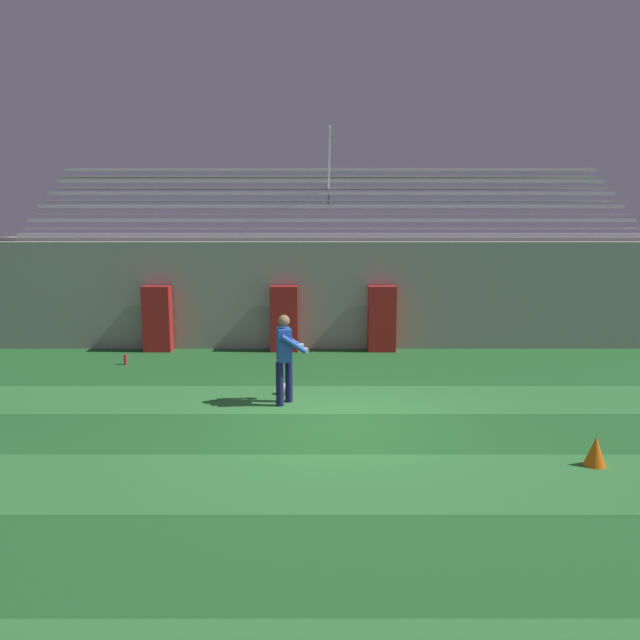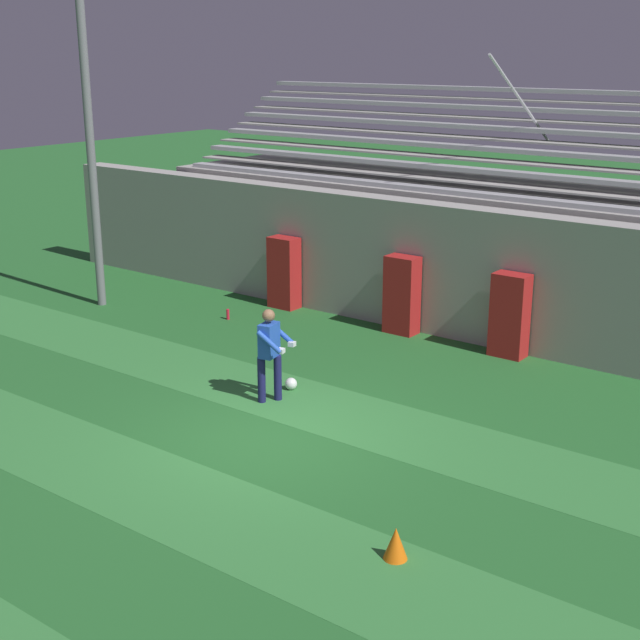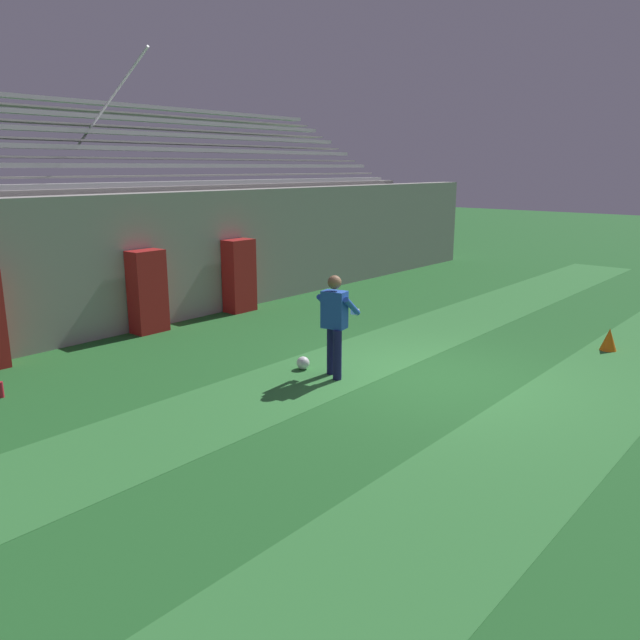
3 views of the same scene
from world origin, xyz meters
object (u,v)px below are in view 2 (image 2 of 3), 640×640
(soccer_ball, at_px, (291,384))
(traffic_cone, at_px, (396,543))
(floodlight_pole, at_px, (84,61))
(goalkeeper, at_px, (270,349))
(padding_pillar_far_left, at_px, (284,273))
(water_bottle, at_px, (228,314))
(padding_pillar_gate_right, at_px, (510,315))
(padding_pillar_gate_left, at_px, (402,295))

(soccer_ball, distance_m, traffic_cone, 5.76)
(soccer_ball, xyz_separation_m, traffic_cone, (4.52, -3.58, 0.10))
(floodlight_pole, distance_m, traffic_cone, 13.87)
(goalkeeper, xyz_separation_m, soccer_ball, (-0.06, 0.64, -0.84))
(padding_pillar_far_left, distance_m, traffic_cone, 11.09)
(traffic_cone, bearing_deg, goalkeeper, 146.58)
(floodlight_pole, distance_m, water_bottle, 6.48)
(padding_pillar_gate_right, xyz_separation_m, soccer_ball, (-2.30, -4.07, -0.74))
(padding_pillar_gate_left, relative_size, padding_pillar_far_left, 1.00)
(padding_pillar_far_left, bearing_deg, soccer_ball, -49.35)
(padding_pillar_gate_left, relative_size, floodlight_pole, 0.19)
(padding_pillar_gate_right, relative_size, traffic_cone, 4.03)
(goalkeeper, distance_m, soccer_ball, 1.06)
(padding_pillar_gate_left, bearing_deg, floodlight_pole, -160.36)
(soccer_ball, bearing_deg, padding_pillar_gate_left, 93.11)
(padding_pillar_far_left, relative_size, traffic_cone, 4.03)
(soccer_ball, bearing_deg, traffic_cone, -38.37)
(traffic_cone, bearing_deg, floodlight_pole, 156.11)
(water_bottle, bearing_deg, traffic_cone, -35.94)
(soccer_ball, bearing_deg, padding_pillar_far_left, 130.65)
(padding_pillar_gate_left, bearing_deg, water_bottle, -157.02)
(padding_pillar_gate_left, height_order, goalkeeper, padding_pillar_gate_left)
(floodlight_pole, bearing_deg, goalkeeper, -17.17)
(padding_pillar_gate_right, relative_size, water_bottle, 7.06)
(padding_pillar_far_left, bearing_deg, padding_pillar_gate_left, 0.00)
(padding_pillar_gate_right, bearing_deg, soccer_ball, -119.47)
(floodlight_pole, height_order, traffic_cone, floodlight_pole)
(padding_pillar_gate_right, bearing_deg, traffic_cone, -73.80)
(padding_pillar_far_left, relative_size, floodlight_pole, 0.19)
(padding_pillar_gate_right, distance_m, floodlight_pole, 10.88)
(padding_pillar_gate_left, height_order, soccer_ball, padding_pillar_gate_left)
(padding_pillar_gate_left, distance_m, padding_pillar_gate_right, 2.52)
(floodlight_pole, xyz_separation_m, goalkeeper, (7.21, -2.23, -4.69))
(padding_pillar_gate_right, bearing_deg, water_bottle, -165.90)
(floodlight_pole, bearing_deg, padding_pillar_gate_left, 19.64)
(padding_pillar_far_left, bearing_deg, floodlight_pole, -145.95)
(floodlight_pole, relative_size, goalkeeper, 5.43)
(padding_pillar_gate_left, distance_m, water_bottle, 4.04)
(padding_pillar_gate_right, bearing_deg, floodlight_pole, -165.33)
(padding_pillar_far_left, relative_size, water_bottle, 7.06)
(padding_pillar_gate_left, relative_size, traffic_cone, 4.03)
(soccer_ball, height_order, traffic_cone, traffic_cone)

